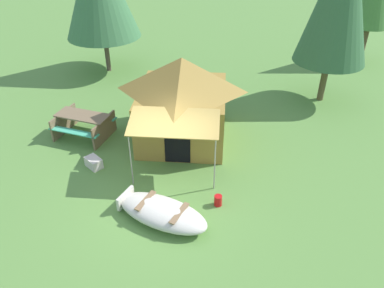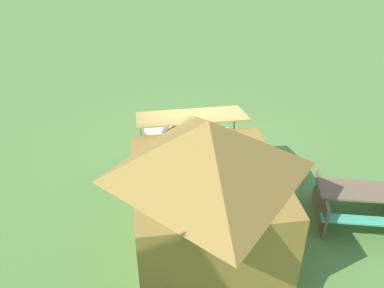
{
  "view_description": "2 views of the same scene",
  "coord_description": "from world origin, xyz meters",
  "px_view_note": "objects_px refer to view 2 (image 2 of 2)",
  "views": [
    {
      "loc": [
        2.95,
        -7.34,
        6.8
      ],
      "look_at": [
        0.53,
        1.24,
        0.92
      ],
      "focal_mm": 35.5,
      "sensor_mm": 36.0,
      "label": 1
    },
    {
      "loc": [
        -0.28,
        9.08,
        6.1
      ],
      "look_at": [
        0.12,
        0.52,
        0.81
      ],
      "focal_mm": 39.12,
      "sensor_mm": 36.0,
      "label": 2
    }
  ],
  "objects_px": {
    "canvas_cabin_tent": "(207,184)",
    "picnic_table": "(359,201)",
    "beached_rowboat": "(186,134)",
    "fuel_can": "(137,153)",
    "cooler_box": "(291,171)"
  },
  "relations": [
    {
      "from": "beached_rowboat",
      "to": "fuel_can",
      "type": "xyz_separation_m",
      "value": [
        1.22,
        0.9,
        -0.1
      ]
    },
    {
      "from": "picnic_table",
      "to": "beached_rowboat",
      "type": "bearing_deg",
      "value": -38.52
    },
    {
      "from": "canvas_cabin_tent",
      "to": "picnic_table",
      "type": "xyz_separation_m",
      "value": [
        -3.18,
        -0.81,
        -0.95
      ]
    },
    {
      "from": "beached_rowboat",
      "to": "canvas_cabin_tent",
      "type": "bearing_deg",
      "value": 99.37
    },
    {
      "from": "cooler_box",
      "to": "fuel_can",
      "type": "distance_m",
      "value": 3.96
    },
    {
      "from": "beached_rowboat",
      "to": "picnic_table",
      "type": "relative_size",
      "value": 1.42
    },
    {
      "from": "beached_rowboat",
      "to": "cooler_box",
      "type": "height_order",
      "value": "beached_rowboat"
    },
    {
      "from": "cooler_box",
      "to": "fuel_can",
      "type": "height_order",
      "value": "cooler_box"
    },
    {
      "from": "fuel_can",
      "to": "picnic_table",
      "type": "bearing_deg",
      "value": 157.01
    },
    {
      "from": "picnic_table",
      "to": "canvas_cabin_tent",
      "type": "bearing_deg",
      "value": 14.21
    },
    {
      "from": "cooler_box",
      "to": "fuel_can",
      "type": "bearing_deg",
      "value": -8.99
    },
    {
      "from": "canvas_cabin_tent",
      "to": "beached_rowboat",
      "type": "bearing_deg",
      "value": -80.63
    },
    {
      "from": "canvas_cabin_tent",
      "to": "cooler_box",
      "type": "relative_size",
      "value": 9.07
    },
    {
      "from": "beached_rowboat",
      "to": "cooler_box",
      "type": "xyz_separation_m",
      "value": [
        -2.69,
        1.52,
        -0.09
      ]
    },
    {
      "from": "canvas_cabin_tent",
      "to": "fuel_can",
      "type": "xyz_separation_m",
      "value": [
        1.86,
        -2.94,
        -1.29
      ]
    }
  ]
}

